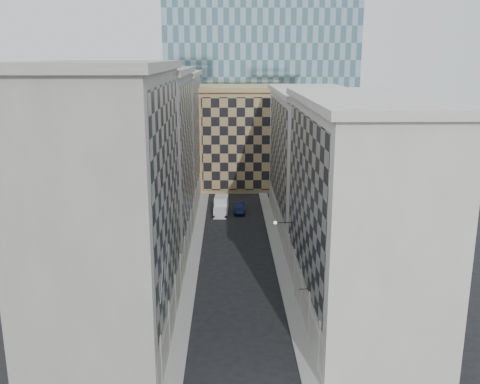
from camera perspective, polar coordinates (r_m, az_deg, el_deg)
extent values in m
cube|color=gray|center=(66.93, -4.90, -6.79)|extent=(1.50, 100.00, 0.15)
cube|color=gray|center=(67.08, 4.15, -6.72)|extent=(1.50, 100.00, 0.15)
cube|color=gray|center=(46.22, -13.77, -1.93)|extent=(10.00, 22.00, 23.00)
cube|color=gray|center=(45.02, -7.81, -0.09)|extent=(0.25, 19.36, 18.00)
cube|color=gray|center=(49.10, -7.45, -13.09)|extent=(0.45, 21.12, 3.20)
cube|color=gray|center=(44.49, -14.69, 12.90)|extent=(10.80, 22.80, 0.70)
cylinder|color=gray|center=(41.69, -8.92, -17.55)|extent=(0.90, 0.90, 4.40)
cylinder|color=gray|center=(46.42, -8.02, -13.99)|extent=(0.90, 0.90, 4.40)
cylinder|color=gray|center=(51.30, -7.31, -11.08)|extent=(0.90, 0.90, 4.40)
cylinder|color=gray|center=(56.29, -6.74, -8.69)|extent=(0.90, 0.90, 4.40)
cube|color=gray|center=(67.38, -9.83, 2.88)|extent=(10.00, 22.00, 22.00)
cube|color=gray|center=(66.55, -5.71, 4.19)|extent=(0.25, 19.36, 17.00)
cube|color=gray|center=(69.29, -5.56, -4.71)|extent=(0.45, 21.12, 3.20)
cube|color=gray|center=(66.12, -10.25, 12.57)|extent=(10.80, 22.80, 0.70)
cylinder|color=gray|center=(61.37, -6.27, -6.69)|extent=(0.90, 0.90, 4.40)
cylinder|color=gray|center=(66.52, -5.87, -5.00)|extent=(0.90, 0.90, 4.40)
cylinder|color=gray|center=(71.72, -5.53, -3.55)|extent=(0.90, 0.90, 4.40)
cylinder|color=gray|center=(76.96, -5.24, -2.29)|extent=(0.90, 0.90, 4.40)
cube|color=gray|center=(88.95, -7.77, 5.37)|extent=(10.00, 22.00, 21.00)
cube|color=gray|center=(88.32, -4.64, 6.38)|extent=(0.25, 19.36, 16.00)
cube|color=gray|center=(90.33, -4.56, -0.17)|extent=(0.45, 21.12, 3.20)
cube|color=gray|center=(87.95, -8.02, 12.37)|extent=(10.80, 22.80, 0.70)
cylinder|color=gray|center=(82.23, -4.99, -1.20)|extent=(0.90, 0.90, 4.40)
cylinder|color=gray|center=(87.53, -4.76, -0.24)|extent=(0.90, 0.90, 4.40)
cylinder|color=gray|center=(92.86, -4.57, 0.61)|extent=(0.90, 0.90, 4.40)
cylinder|color=gray|center=(98.20, -4.39, 1.37)|extent=(0.90, 0.90, 4.40)
cube|color=beige|center=(50.81, 12.41, -2.14)|extent=(10.00, 26.00, 20.00)
cube|color=gray|center=(49.49, 7.00, -0.55)|extent=(0.25, 22.88, 15.00)
cube|color=beige|center=(52.89, 6.76, -10.97)|extent=(0.45, 24.96, 3.20)
cube|color=beige|center=(48.97, 13.06, 9.56)|extent=(10.80, 26.80, 0.70)
cylinder|color=beige|center=(43.55, 8.93, -16.06)|extent=(0.90, 0.90, 4.40)
cylinder|color=beige|center=(48.04, 7.83, -12.95)|extent=(0.90, 0.90, 4.40)
cylinder|color=beige|center=(52.66, 6.94, -10.38)|extent=(0.90, 0.90, 4.40)
cylinder|color=beige|center=(57.38, 6.21, -8.22)|extent=(0.90, 0.90, 4.40)
cylinder|color=beige|center=(62.17, 5.60, -6.39)|extent=(0.90, 0.90, 4.40)
cube|color=beige|center=(76.69, 7.73, 3.20)|extent=(10.00, 28.00, 19.00)
cube|color=gray|center=(75.81, 4.12, 4.31)|extent=(0.25, 24.64, 14.00)
cube|color=beige|center=(77.99, 4.05, -2.50)|extent=(0.45, 26.88, 3.20)
cube|color=beige|center=(75.44, 7.99, 10.56)|extent=(10.80, 28.80, 0.70)
cube|color=tan|center=(101.51, 0.41, 5.74)|extent=(16.00, 14.00, 18.00)
cube|color=tan|center=(94.49, 0.54, 5.10)|extent=(15.20, 0.25, 16.50)
cube|color=tan|center=(100.54, 0.42, 11.05)|extent=(16.80, 14.80, 0.80)
cube|color=#322C27|center=(114.78, -0.80, 9.24)|extent=(6.00, 6.00, 28.00)
cube|color=#322C27|center=(114.43, -0.83, 16.60)|extent=(7.00, 7.00, 1.40)
cylinder|color=gray|center=(40.04, -8.36, -9.55)|extent=(0.10, 2.33, 2.33)
cylinder|color=gray|center=(43.70, -7.73, -7.44)|extent=(0.10, 2.33, 2.33)
cylinder|color=black|center=(59.41, 4.65, -3.28)|extent=(1.80, 0.08, 0.08)
sphere|color=#FFE5B2|center=(59.33, 3.78, -3.28)|extent=(0.36, 0.36, 0.36)
cube|color=silver|center=(82.15, -2.13, -2.19)|extent=(2.09, 2.25, 1.60)
cube|color=silver|center=(84.20, -2.01, -1.37)|extent=(2.25, 3.32, 2.75)
cylinder|color=black|center=(81.66, -2.79, -2.59)|extent=(0.32, 0.81, 0.80)
cylinder|color=black|center=(81.52, -1.54, -2.61)|extent=(0.32, 0.81, 0.80)
cylinder|color=black|center=(85.56, -2.54, -1.80)|extent=(0.32, 0.81, 0.80)
cylinder|color=black|center=(85.42, -1.35, -1.81)|extent=(0.32, 0.81, 0.80)
imported|color=#0D1832|center=(84.54, -0.08, -1.71)|extent=(1.67, 4.77, 1.57)
cylinder|color=black|center=(48.09, 6.80, -10.25)|extent=(0.78, 0.12, 0.06)
cube|color=beige|center=(48.17, 5.94, -10.69)|extent=(0.11, 0.68, 0.68)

